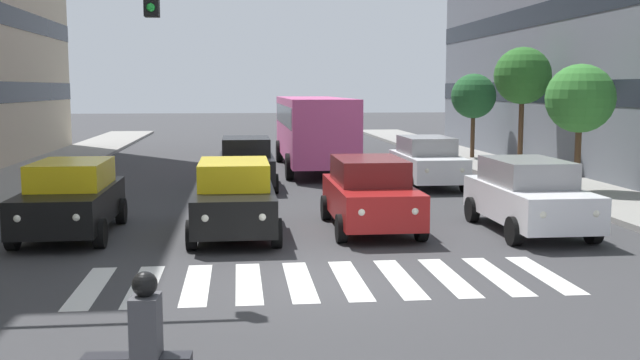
{
  "coord_description": "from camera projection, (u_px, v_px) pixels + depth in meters",
  "views": [
    {
      "loc": [
        1.5,
        12.75,
        3.39
      ],
      "look_at": [
        -0.46,
        -4.93,
        1.19
      ],
      "focal_mm": 41.62,
      "sensor_mm": 36.0,
      "label": 1
    }
  ],
  "objects": [
    {
      "name": "car_row2_1",
      "position": [
        246.0,
        162.0,
        25.33
      ],
      "size": [
        2.02,
        4.44,
        1.72
      ],
      "color": "black",
      "rests_on": "ground_plane"
    },
    {
      "name": "car_2",
      "position": [
        234.0,
        197.0,
        17.15
      ],
      "size": [
        2.02,
        4.44,
        1.72
      ],
      "color": "black",
      "rests_on": "ground_plane"
    },
    {
      "name": "car_3",
      "position": [
        71.0,
        198.0,
        17.11
      ],
      "size": [
        2.02,
        4.44,
        1.72
      ],
      "color": "black",
      "rests_on": "ground_plane"
    },
    {
      "name": "motorcycle_with_rider",
      "position": [
        140.0,
        360.0,
        7.54
      ],
      "size": [
        1.7,
        0.38,
        1.57
      ],
      "color": "black",
      "rests_on": "ground_plane"
    },
    {
      "name": "bus_behind_traffic",
      "position": [
        313.0,
        125.0,
        31.13
      ],
      "size": [
        2.78,
        10.5,
        3.0
      ],
      "color": "#DB5193",
      "rests_on": "ground_plane"
    },
    {
      "name": "car_0",
      "position": [
        528.0,
        195.0,
        17.55
      ],
      "size": [
        2.02,
        4.44,
        1.72
      ],
      "color": "silver",
      "rests_on": "ground_plane"
    },
    {
      "name": "car_row2_0",
      "position": [
        427.0,
        161.0,
        25.71
      ],
      "size": [
        2.02,
        4.44,
        1.72
      ],
      "color": "silver",
      "rests_on": "ground_plane"
    },
    {
      "name": "car_1",
      "position": [
        370.0,
        193.0,
        17.85
      ],
      "size": [
        2.02,
        4.44,
        1.72
      ],
      "color": "maroon",
      "rests_on": "ground_plane"
    },
    {
      "name": "street_tree_3",
      "position": [
        474.0,
        96.0,
        34.67
      ],
      "size": [
        2.09,
        2.09,
        3.93
      ],
      "color": "#513823",
      "rests_on": "sidewalk_left"
    },
    {
      "name": "street_tree_1",
      "position": [
        580.0,
        99.0,
        23.34
      ],
      "size": [
        2.17,
        2.17,
        4.01
      ],
      "color": "#513823",
      "rests_on": "sidewalk_left"
    },
    {
      "name": "ground_plane",
      "position": [
        325.0,
        281.0,
        13.16
      ],
      "size": [
        180.0,
        180.0,
        0.0
      ],
      "primitive_type": "plane",
      "color": "#38383A"
    },
    {
      "name": "street_tree_2",
      "position": [
        523.0,
        76.0,
        29.06
      ],
      "size": [
        2.24,
        2.24,
        4.85
      ],
      "color": "#513823",
      "rests_on": "sidewalk_left"
    },
    {
      "name": "crosswalk_markings",
      "position": [
        325.0,
        280.0,
        13.16
      ],
      "size": [
        8.55,
        2.8,
        0.01
      ],
      "color": "silver",
      "rests_on": "ground_plane"
    }
  ]
}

